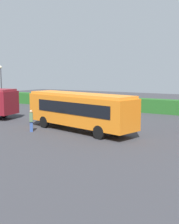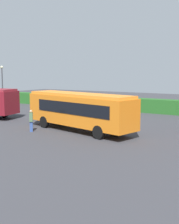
% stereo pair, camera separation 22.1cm
% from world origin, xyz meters
% --- Properties ---
extents(ground_plane, '(87.00, 87.00, 0.00)m').
position_xyz_m(ground_plane, '(0.00, 0.00, 0.00)').
color(ground_plane, '#38383D').
extents(bus_orange, '(10.66, 4.55, 3.08)m').
position_xyz_m(bus_orange, '(-0.68, -1.89, 1.79)').
color(bus_orange, orange).
rests_on(bus_orange, ground_plane).
extents(person_right, '(0.47, 0.49, 1.76)m').
position_xyz_m(person_right, '(-3.80, -4.16, 0.93)').
color(person_right, '#334C8C').
rests_on(person_right, ground_plane).
extents(person_far, '(0.48, 0.48, 1.82)m').
position_xyz_m(person_far, '(0.87, 0.35, 0.97)').
color(person_far, silver).
rests_on(person_far, ground_plane).
extents(hedge_row, '(55.50, 1.58, 1.61)m').
position_xyz_m(hedge_row, '(0.00, 12.06, 0.81)').
color(hedge_row, '#245D22').
rests_on(hedge_row, ground_plane).
extents(traffic_cone, '(0.36, 0.36, 0.60)m').
position_xyz_m(traffic_cone, '(-1.25, 6.15, 0.30)').
color(traffic_cone, orange).
rests_on(traffic_cone, ground_plane).
extents(lamppost, '(0.36, 0.36, 5.59)m').
position_xyz_m(lamppost, '(-18.63, 6.14, 3.49)').
color(lamppost, '#38383D').
rests_on(lamppost, ground_plane).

